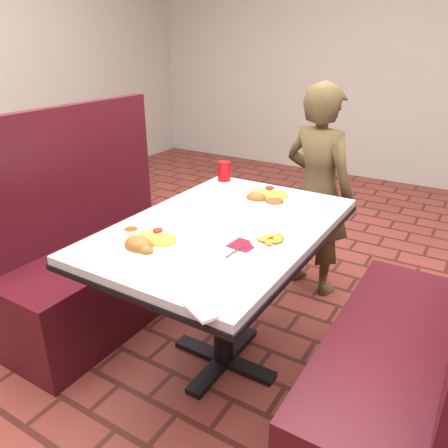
{
  "coord_description": "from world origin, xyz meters",
  "views": [
    {
      "loc": [
        0.91,
        -1.48,
        1.5
      ],
      "look_at": [
        0.0,
        0.0,
        0.75
      ],
      "focal_mm": 35.0,
      "sensor_mm": 36.0,
      "label": 1
    }
  ],
  "objects_px": {
    "far_dinner_plate": "(267,195)",
    "plantain_plate": "(271,241)",
    "booth_bench_left": "(102,264)",
    "near_dinner_plate": "(149,239)",
    "dining_table": "(224,244)",
    "red_tumbler": "(224,171)",
    "diner_person": "(317,192)",
    "booth_bench_right": "(402,368)"
  },
  "relations": [
    {
      "from": "booth_bench_right",
      "to": "dining_table",
      "type": "bearing_deg",
      "value": 180.0
    },
    {
      "from": "dining_table",
      "to": "far_dinner_plate",
      "type": "relative_size",
      "value": 4.03
    },
    {
      "from": "near_dinner_plate",
      "to": "diner_person",
      "type": "bearing_deg",
      "value": 80.07
    },
    {
      "from": "near_dinner_plate",
      "to": "plantain_plate",
      "type": "xyz_separation_m",
      "value": [
        0.39,
        0.27,
        -0.02
      ]
    },
    {
      "from": "booth_bench_left",
      "to": "plantain_plate",
      "type": "height_order",
      "value": "booth_bench_left"
    },
    {
      "from": "far_dinner_plate",
      "to": "red_tumbler",
      "type": "height_order",
      "value": "red_tumbler"
    },
    {
      "from": "plantain_plate",
      "to": "red_tumbler",
      "type": "distance_m",
      "value": 0.83
    },
    {
      "from": "diner_person",
      "to": "plantain_plate",
      "type": "height_order",
      "value": "diner_person"
    },
    {
      "from": "dining_table",
      "to": "near_dinner_plate",
      "type": "relative_size",
      "value": 4.45
    },
    {
      "from": "booth_bench_left",
      "to": "diner_person",
      "type": "bearing_deg",
      "value": 46.28
    },
    {
      "from": "far_dinner_plate",
      "to": "plantain_plate",
      "type": "distance_m",
      "value": 0.49
    },
    {
      "from": "far_dinner_plate",
      "to": "plantain_plate",
      "type": "relative_size",
      "value": 1.79
    },
    {
      "from": "diner_person",
      "to": "red_tumbler",
      "type": "distance_m",
      "value": 0.6
    },
    {
      "from": "diner_person",
      "to": "far_dinner_plate",
      "type": "height_order",
      "value": "diner_person"
    },
    {
      "from": "dining_table",
      "to": "booth_bench_right",
      "type": "xyz_separation_m",
      "value": [
        0.8,
        0.0,
        -0.32
      ]
    },
    {
      "from": "near_dinner_plate",
      "to": "dining_table",
      "type": "bearing_deg",
      "value": 68.46
    },
    {
      "from": "booth_bench_right",
      "to": "diner_person",
      "type": "relative_size",
      "value": 0.94
    },
    {
      "from": "diner_person",
      "to": "far_dinner_plate",
      "type": "relative_size",
      "value": 4.25
    },
    {
      "from": "booth_bench_right",
      "to": "far_dinner_plate",
      "type": "height_order",
      "value": "booth_bench_right"
    },
    {
      "from": "far_dinner_plate",
      "to": "booth_bench_left",
      "type": "bearing_deg",
      "value": -155.94
    },
    {
      "from": "near_dinner_plate",
      "to": "red_tumbler",
      "type": "distance_m",
      "value": 0.89
    },
    {
      "from": "booth_bench_right",
      "to": "red_tumbler",
      "type": "distance_m",
      "value": 1.33
    },
    {
      "from": "red_tumbler",
      "to": "booth_bench_right",
      "type": "bearing_deg",
      "value": -25.3
    },
    {
      "from": "dining_table",
      "to": "plantain_plate",
      "type": "relative_size",
      "value": 7.22
    },
    {
      "from": "dining_table",
      "to": "booth_bench_right",
      "type": "bearing_deg",
      "value": 0.0
    },
    {
      "from": "plantain_plate",
      "to": "booth_bench_right",
      "type": "bearing_deg",
      "value": 6.81
    },
    {
      "from": "dining_table",
      "to": "far_dinner_plate",
      "type": "xyz_separation_m",
      "value": [
        0.03,
        0.37,
        0.12
      ]
    },
    {
      "from": "far_dinner_plate",
      "to": "dining_table",
      "type": "bearing_deg",
      "value": -94.04
    },
    {
      "from": "near_dinner_plate",
      "to": "far_dinner_plate",
      "type": "relative_size",
      "value": 0.91
    },
    {
      "from": "dining_table",
      "to": "red_tumbler",
      "type": "distance_m",
      "value": 0.64
    },
    {
      "from": "dining_table",
      "to": "near_dinner_plate",
      "type": "height_order",
      "value": "near_dinner_plate"
    },
    {
      "from": "booth_bench_left",
      "to": "plantain_plate",
      "type": "relative_size",
      "value": 7.14
    },
    {
      "from": "booth_bench_left",
      "to": "far_dinner_plate",
      "type": "relative_size",
      "value": 3.99
    },
    {
      "from": "dining_table",
      "to": "booth_bench_right",
      "type": "height_order",
      "value": "booth_bench_right"
    },
    {
      "from": "dining_table",
      "to": "booth_bench_left",
      "type": "height_order",
      "value": "booth_bench_left"
    },
    {
      "from": "booth_bench_left",
      "to": "diner_person",
      "type": "xyz_separation_m",
      "value": [
        0.89,
        0.93,
        0.31
      ]
    },
    {
      "from": "booth_bench_right",
      "to": "plantain_plate",
      "type": "distance_m",
      "value": 0.69
    },
    {
      "from": "booth_bench_left",
      "to": "diner_person",
      "type": "relative_size",
      "value": 0.94
    },
    {
      "from": "booth_bench_left",
      "to": "booth_bench_right",
      "type": "distance_m",
      "value": 1.6
    },
    {
      "from": "booth_bench_right",
      "to": "far_dinner_plate",
      "type": "relative_size",
      "value": 3.99
    },
    {
      "from": "red_tumbler",
      "to": "plantain_plate",
      "type": "bearing_deg",
      "value": -45.65
    },
    {
      "from": "near_dinner_plate",
      "to": "far_dinner_plate",
      "type": "distance_m",
      "value": 0.72
    }
  ]
}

